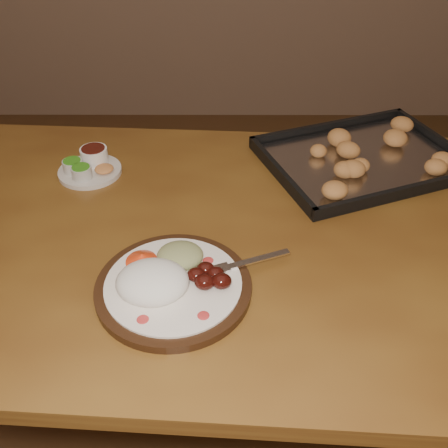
{
  "coord_description": "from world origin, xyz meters",
  "views": [
    {
      "loc": [
        0.19,
        -0.93,
        1.43
      ],
      "look_at": [
        0.18,
        -0.1,
        0.77
      ],
      "focal_mm": 40.0,
      "sensor_mm": 36.0,
      "label": 1
    }
  ],
  "objects": [
    {
      "name": "ground",
      "position": [
        0.0,
        0.0,
        0.0
      ],
      "size": [
        4.0,
        4.0,
        0.0
      ],
      "primitive_type": "plane",
      "color": "#54321C",
      "rests_on": "ground"
    },
    {
      "name": "baking_tray",
      "position": [
        0.54,
        0.19,
        0.77
      ],
      "size": [
        0.58,
        0.51,
        0.05
      ],
      "rotation": [
        0.0,
        0.0,
        0.37
      ],
      "color": "black",
      "rests_on": "dining_table"
    },
    {
      "name": "condiment_saucer",
      "position": [
        -0.15,
        0.14,
        0.77
      ],
      "size": [
        0.16,
        0.16,
        0.05
      ],
      "rotation": [
        0.0,
        0.0,
        -0.49
      ],
      "color": "silver",
      "rests_on": "dining_table"
    },
    {
      "name": "dinner_plate",
      "position": [
        0.08,
        -0.27,
        0.77
      ],
      "size": [
        0.37,
        0.29,
        0.07
      ],
      "rotation": [
        0.0,
        0.0,
        0.24
      ],
      "color": "black",
      "rests_on": "dining_table"
    },
    {
      "name": "dining_table",
      "position": [
        0.16,
        -0.09,
        0.65
      ],
      "size": [
        1.55,
        0.99,
        0.75
      ],
      "rotation": [
        0.0,
        0.0,
        -0.06
      ],
      "color": "brown",
      "rests_on": "ground"
    }
  ]
}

